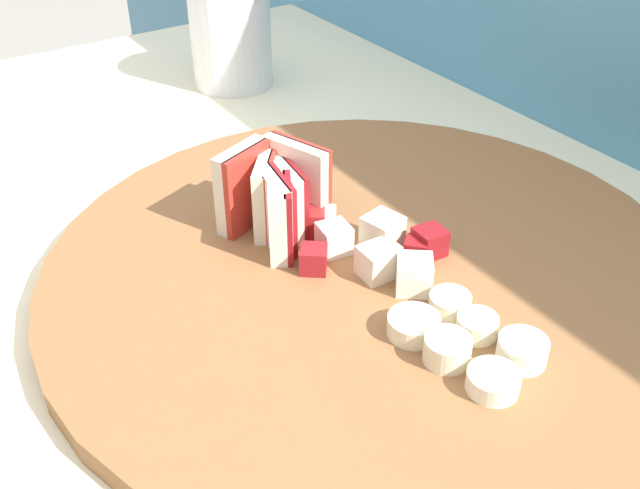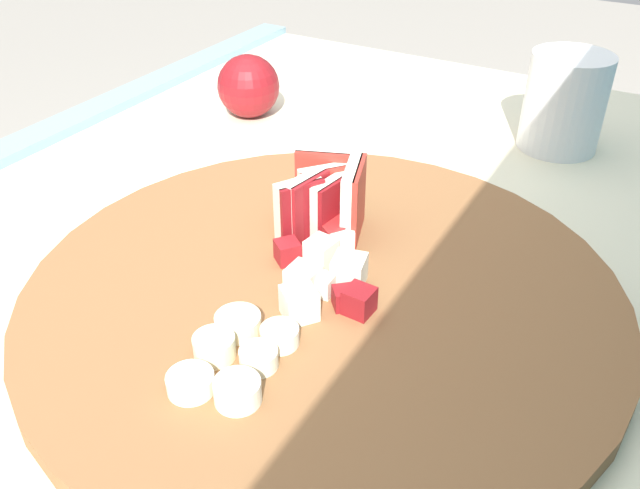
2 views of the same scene
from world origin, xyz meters
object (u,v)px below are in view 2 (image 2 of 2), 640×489
at_px(banana_slice_rows, 235,355).
at_px(small_jar, 565,102).
at_px(cutting_board, 323,293).
at_px(apple_dice_pile, 326,269).
at_px(apple_wedge_fan, 325,200).
at_px(whole_apple, 248,86).

bearing_deg(banana_slice_rows, small_jar, 168.52).
height_order(cutting_board, apple_dice_pile, apple_dice_pile).
bearing_deg(banana_slice_rows, apple_dice_pile, 176.31).
relative_size(apple_wedge_fan, small_jar, 0.79).
bearing_deg(apple_dice_pile, cutting_board, 3.36).
xyz_separation_m(apple_dice_pile, whole_apple, (-0.25, -0.24, 0.01)).
height_order(cutting_board, whole_apple, whole_apple).
height_order(apple_wedge_fan, whole_apple, apple_wedge_fan).
bearing_deg(apple_wedge_fan, apple_dice_pile, 29.80).
distance_m(apple_wedge_fan, small_jar, 0.30).
bearing_deg(cutting_board, apple_wedge_fan, -151.89).
xyz_separation_m(apple_dice_pile, small_jar, (-0.34, 0.08, 0.02)).
relative_size(banana_slice_rows, whole_apple, 1.23).
bearing_deg(banana_slice_rows, apple_wedge_fan, -170.45).
height_order(cutting_board, small_jar, small_jar).
height_order(banana_slice_rows, small_jar, small_jar).
distance_m(cutting_board, banana_slice_rows, 0.10).
height_order(cutting_board, banana_slice_rows, banana_slice_rows).
distance_m(small_jar, whole_apple, 0.33).
relative_size(cutting_board, apple_wedge_fan, 5.51).
height_order(apple_dice_pile, small_jar, small_jar).
distance_m(banana_slice_rows, whole_apple, 0.42).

